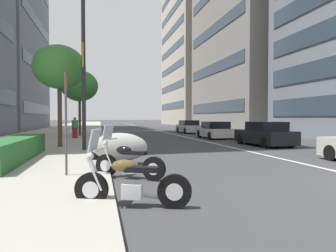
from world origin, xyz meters
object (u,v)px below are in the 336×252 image
car_mid_block_traffic (189,127)px  parking_sign_by_curb (66,114)px  car_far_down_avenue (265,134)px  street_tree_near_plaza_corner (80,86)px  street_tree_mid_sidewalk (59,68)px  pedestrian_on_plaza (75,128)px  motorcycle_by_sign_pole (128,163)px  street_lamp_with_banners (92,52)px  motorcycle_under_tarp (119,147)px  car_lead_in_lane (215,131)px  motorcycle_nearest_camera (130,184)px

car_mid_block_traffic → parking_sign_by_curb: bearing=155.4°
car_far_down_avenue → street_tree_near_plaza_corner: bearing=45.6°
street_tree_mid_sidewalk → pedestrian_on_plaza: bearing=-2.1°
motorcycle_by_sign_pole → street_lamp_with_banners: 7.78m
motorcycle_under_tarp → street_tree_near_plaza_corner: bearing=-64.2°
parking_sign_by_curb → pedestrian_on_plaza: parking_sign_by_curb is taller
motorcycle_under_tarp → motorcycle_by_sign_pole: bearing=109.1°
street_lamp_with_banners → street_tree_mid_sidewalk: bearing=41.9°
motorcycle_by_sign_pole → car_mid_block_traffic: motorcycle_by_sign_pole is taller
parking_sign_by_curb → street_lamp_with_banners: 6.97m
car_lead_in_lane → street_tree_near_plaza_corner: (3.91, 10.77, 3.75)m
motorcycle_by_sign_pole → motorcycle_under_tarp: bearing=-53.6°
motorcycle_nearest_camera → car_lead_in_lane: motorcycle_nearest_camera is taller
motorcycle_under_tarp → street_lamp_with_banners: 5.70m
car_mid_block_traffic → street_tree_near_plaza_corner: street_tree_near_plaza_corner is taller
car_far_down_avenue → street_lamp_with_banners: 10.98m
motorcycle_by_sign_pole → parking_sign_by_curb: parking_sign_by_curb is taller
car_far_down_avenue → motorcycle_nearest_camera: bearing=136.7°
car_lead_in_lane → street_tree_mid_sidewalk: size_ratio=0.79×
motorcycle_nearest_camera → motorcycle_under_tarp: 5.24m
motorcycle_under_tarp → parking_sign_by_curb: parking_sign_by_curb is taller
car_far_down_avenue → car_mid_block_traffic: size_ratio=0.94×
parking_sign_by_curb → motorcycle_under_tarp: bearing=-31.6°
street_tree_near_plaza_corner → pedestrian_on_plaza: bearing=177.6°
motorcycle_nearest_camera → car_mid_block_traffic: bearing=-90.5°
motorcycle_by_sign_pole → pedestrian_on_plaza: pedestrian_on_plaza is taller
car_lead_in_lane → pedestrian_on_plaza: (0.59, 10.91, 0.30)m
car_far_down_avenue → street_tree_mid_sidewalk: size_ratio=0.78×
motorcycle_under_tarp → car_far_down_avenue: 10.44m
motorcycle_under_tarp → street_tree_near_plaza_corner: 16.20m
street_lamp_with_banners → car_mid_block_traffic: bearing=-30.9°
car_mid_block_traffic → parking_sign_by_curb: (-22.77, 10.42, 1.13)m
car_mid_block_traffic → pedestrian_on_plaza: bearing=125.1°
parking_sign_by_curb → street_tree_near_plaza_corner: street_tree_near_plaza_corner is taller
car_lead_in_lane → motorcycle_under_tarp: bearing=145.7°
car_far_down_avenue → street_tree_near_plaza_corner: street_tree_near_plaza_corner is taller
motorcycle_nearest_camera → street_tree_near_plaza_corner: 21.30m
motorcycle_nearest_camera → motorcycle_by_sign_pole: bearing=-75.6°
parking_sign_by_curb → street_tree_mid_sidewalk: size_ratio=0.52×
car_far_down_avenue → parking_sign_by_curb: size_ratio=1.52×
motorcycle_by_sign_pole → street_tree_mid_sidewalk: size_ratio=0.34×
car_lead_in_lane → street_tree_near_plaza_corner: street_tree_near_plaza_corner is taller
car_mid_block_traffic → street_lamp_with_banners: (-16.52, 9.87, 4.16)m
motorcycle_by_sign_pole → motorcycle_nearest_camera: bearing=120.1°
street_lamp_with_banners → pedestrian_on_plaza: bearing=9.8°
motorcycle_by_sign_pole → car_far_down_avenue: 11.90m
motorcycle_under_tarp → street_tree_mid_sidewalk: bearing=-46.9°
car_lead_in_lane → street_tree_mid_sidewalk: 13.20m
motorcycle_nearest_camera → street_tree_mid_sidewalk: size_ratio=0.40×
motorcycle_by_sign_pole → car_lead_in_lane: size_ratio=0.44×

